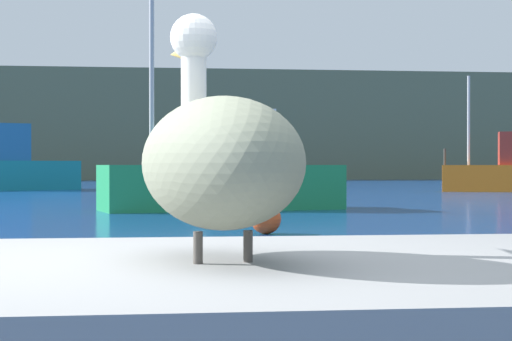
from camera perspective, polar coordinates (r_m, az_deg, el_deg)
hillside_backdrop at (r=76.22m, az=-7.38°, el=2.63°), size 140.00×16.73×8.33m
pelican at (r=2.92m, az=-2.40°, el=0.76°), size 0.63×1.24×0.84m
fishing_boat_green at (r=22.87m, az=-1.97°, el=-0.28°), size 6.26×3.03×5.46m
mooring_buoy at (r=14.86m, az=0.62°, el=-3.03°), size 0.50×0.50×0.50m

